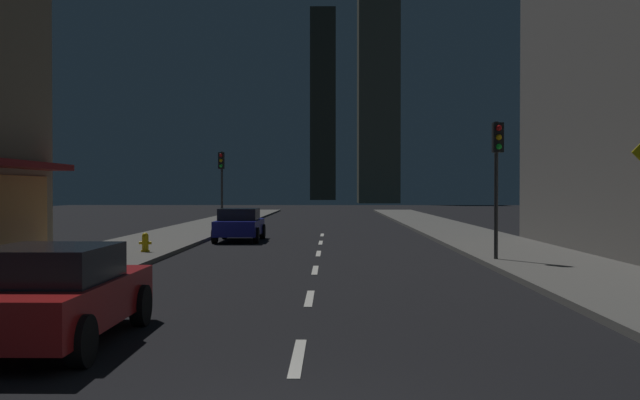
# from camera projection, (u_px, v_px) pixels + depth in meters

# --- Properties ---
(ground_plane) EXTENTS (78.00, 136.00, 0.10)m
(ground_plane) POSITION_uv_depth(u_px,v_px,m) (323.00, 233.00, 38.35)
(ground_plane) COLOR black
(sidewalk_right) EXTENTS (4.00, 76.00, 0.15)m
(sidewalk_right) POSITION_uv_depth(u_px,v_px,m) (453.00, 231.00, 38.24)
(sidewalk_right) COLOR #605E59
(sidewalk_right) RESTS_ON ground
(sidewalk_left) EXTENTS (4.00, 76.00, 0.15)m
(sidewalk_left) POSITION_uv_depth(u_px,v_px,m) (194.00, 230.00, 38.46)
(sidewalk_left) COLOR #605E59
(sidewalk_left) RESTS_ON ground
(lane_marking_center) EXTENTS (0.16, 33.40, 0.01)m
(lane_marking_center) POSITION_uv_depth(u_px,v_px,m) (315.00, 270.00, 19.95)
(lane_marking_center) COLOR silver
(lane_marking_center) RESTS_ON ground
(skyscraper_distant_tall) EXTENTS (5.81, 5.89, 43.57)m
(skyscraper_distant_tall) POSITION_uv_depth(u_px,v_px,m) (323.00, 105.00, 162.64)
(skyscraper_distant_tall) COLOR #373429
(skyscraper_distant_tall) RESTS_ON ground
(skyscraper_distant_mid) EXTENTS (7.04, 8.43, 40.18)m
(skyscraper_distant_mid) POSITION_uv_depth(u_px,v_px,m) (378.00, 88.00, 123.69)
(skyscraper_distant_mid) COLOR #5E5A47
(skyscraper_distant_mid) RESTS_ON ground
(car_parked_near) EXTENTS (1.98, 4.24, 1.45)m
(car_parked_near) POSITION_uv_depth(u_px,v_px,m) (54.00, 294.00, 10.37)
(car_parked_near) COLOR #B21919
(car_parked_near) RESTS_ON ground
(car_parked_far) EXTENTS (1.98, 4.24, 1.45)m
(car_parked_far) POSITION_uv_depth(u_px,v_px,m) (240.00, 224.00, 31.38)
(car_parked_far) COLOR navy
(car_parked_far) RESTS_ON ground
(fire_hydrant_far_left) EXTENTS (0.42, 0.30, 0.65)m
(fire_hydrant_far_left) POSITION_uv_depth(u_px,v_px,m) (145.00, 243.00, 24.24)
(fire_hydrant_far_left) COLOR gold
(fire_hydrant_far_left) RESTS_ON sidewalk_left
(traffic_light_near_right) EXTENTS (0.32, 0.48, 4.20)m
(traffic_light_near_right) POSITION_uv_depth(u_px,v_px,m) (497.00, 159.00, 21.58)
(traffic_light_near_right) COLOR #2D2D2D
(traffic_light_near_right) RESTS_ON sidewalk_right
(traffic_light_far_left) EXTENTS (0.32, 0.48, 4.20)m
(traffic_light_far_left) POSITION_uv_depth(u_px,v_px,m) (222.00, 173.00, 38.50)
(traffic_light_far_left) COLOR #2D2D2D
(traffic_light_far_left) RESTS_ON sidewalk_left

